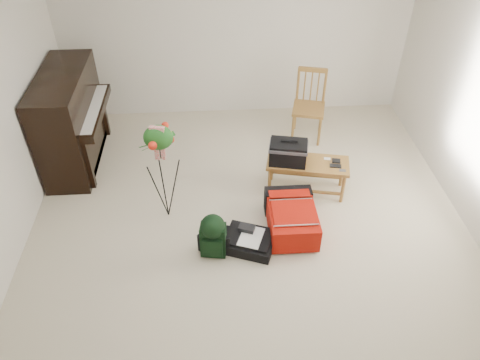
{
  "coord_description": "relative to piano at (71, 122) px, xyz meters",
  "views": [
    {
      "loc": [
        -0.36,
        -3.65,
        3.85
      ],
      "look_at": [
        -0.09,
        0.35,
        0.54
      ],
      "focal_mm": 35.0,
      "sensor_mm": 36.0,
      "label": 1
    }
  ],
  "objects": [
    {
      "name": "dining_chair",
      "position": [
        3.16,
        0.37,
        -0.11
      ],
      "size": [
        0.53,
        0.53,
        1.0
      ],
      "rotation": [
        0.0,
        0.0,
        -0.25
      ],
      "color": "olive",
      "rests_on": "floor"
    },
    {
      "name": "black_duffel",
      "position": [
        2.17,
        -1.75,
        -0.52
      ],
      "size": [
        0.65,
        0.59,
        0.22
      ],
      "rotation": [
        0.0,
        0.0,
        -0.36
      ],
      "color": "black",
      "rests_on": "floor"
    },
    {
      "name": "ceiling",
      "position": [
        2.19,
        -1.6,
        1.9
      ],
      "size": [
        5.0,
        5.5,
        0.01
      ],
      "primitive_type": "cube",
      "color": "white",
      "rests_on": "wall_back"
    },
    {
      "name": "flower_stand",
      "position": [
        1.25,
        -1.19,
        0.03
      ],
      "size": [
        0.48,
        0.48,
        1.28
      ],
      "rotation": [
        0.0,
        0.0,
        -0.23
      ],
      "color": "black",
      "rests_on": "floor"
    },
    {
      "name": "piano",
      "position": [
        0.0,
        0.0,
        0.0
      ],
      "size": [
        0.71,
        1.5,
        1.25
      ],
      "color": "black",
      "rests_on": "floor"
    },
    {
      "name": "green_backpack",
      "position": [
        1.77,
        -1.82,
        -0.31
      ],
      "size": [
        0.29,
        0.27,
        0.53
      ],
      "rotation": [
        0.0,
        0.0,
        -0.15
      ],
      "color": "black",
      "rests_on": "floor"
    },
    {
      "name": "red_suitcase",
      "position": [
        2.66,
        -1.47,
        -0.42
      ],
      "size": [
        0.54,
        0.78,
        0.33
      ],
      "rotation": [
        0.0,
        0.0,
        -0.0
      ],
      "color": "#BB1508",
      "rests_on": "floor"
    },
    {
      "name": "wall_back",
      "position": [
        2.19,
        1.15,
        0.65
      ],
      "size": [
        5.0,
        0.04,
        2.5
      ],
      "primitive_type": "cube",
      "color": "silver",
      "rests_on": "floor"
    },
    {
      "name": "bench",
      "position": [
        2.77,
        -0.87,
        -0.07
      ],
      "size": [
        1.04,
        0.58,
        0.76
      ],
      "rotation": [
        0.0,
        0.0,
        -0.21
      ],
      "color": "olive",
      "rests_on": "floor"
    },
    {
      "name": "floor",
      "position": [
        2.19,
        -1.6,
        -0.6
      ],
      "size": [
        5.0,
        5.5,
        0.01
      ],
      "primitive_type": "cube",
      "color": "#C0B09A",
      "rests_on": "ground"
    }
  ]
}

